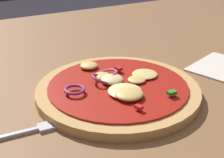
# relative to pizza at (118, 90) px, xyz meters

# --- Properties ---
(dining_table) EXTENTS (1.26, 1.03, 0.04)m
(dining_table) POSITION_rel_pizza_xyz_m (0.05, 0.03, -0.03)
(dining_table) COLOR brown
(dining_table) RESTS_ON ground
(pizza) EXTENTS (0.26, 0.26, 0.03)m
(pizza) POSITION_rel_pizza_xyz_m (0.00, 0.00, 0.00)
(pizza) COLOR tan
(pizza) RESTS_ON dining_table
(fork) EXTENTS (0.18, 0.02, 0.01)m
(fork) POSITION_rel_pizza_xyz_m (-0.17, -0.04, -0.01)
(fork) COLOR silver
(fork) RESTS_ON dining_table
(napkin) EXTENTS (0.14, 0.12, 0.00)m
(napkin) POSITION_rel_pizza_xyz_m (0.23, 0.01, -0.01)
(napkin) COLOR silver
(napkin) RESTS_ON dining_table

